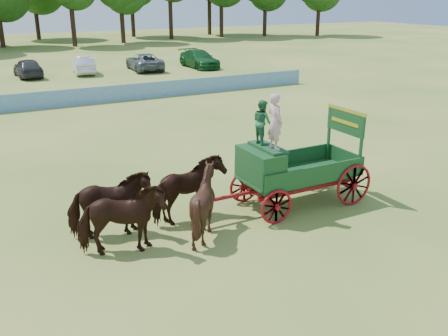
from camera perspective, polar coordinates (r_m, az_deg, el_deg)
ground at (r=18.34m, az=11.42°, el=-2.05°), size 160.00×160.00×0.00m
horse_lead_left at (r=13.35m, az=-11.64°, el=-5.85°), size 2.51×1.59×1.96m
horse_lead_right at (r=14.33m, az=-12.93°, el=-4.16°), size 2.47×1.45×1.96m
horse_wheel_left at (r=14.12m, az=-2.29°, el=-4.00°), size 2.05×1.89×1.96m
horse_wheel_right at (r=15.05m, az=-4.13°, el=-2.53°), size 2.51×1.60×1.96m
farm_dray at (r=15.76m, az=6.55°, el=0.82°), size 6.00×2.00×3.84m
sponsor_banner at (r=33.19m, az=-10.07°, el=8.59°), size 26.00×0.08×1.05m
parked_cars at (r=43.88m, az=-23.08°, el=10.27°), size 36.97×6.67×1.60m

